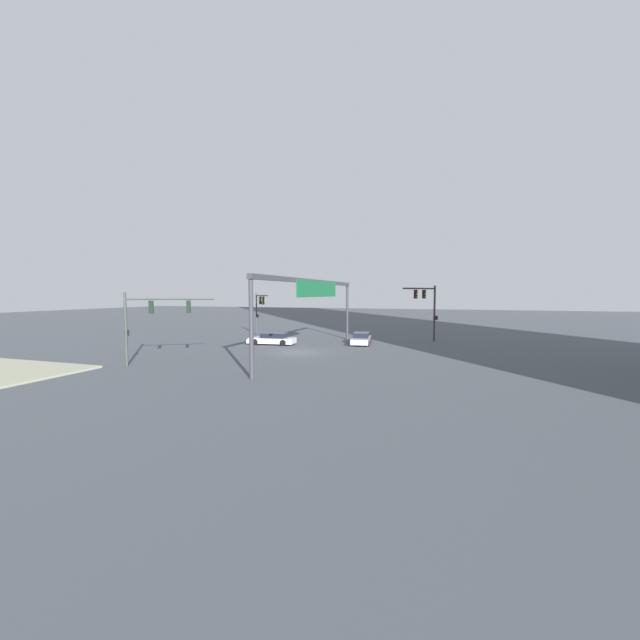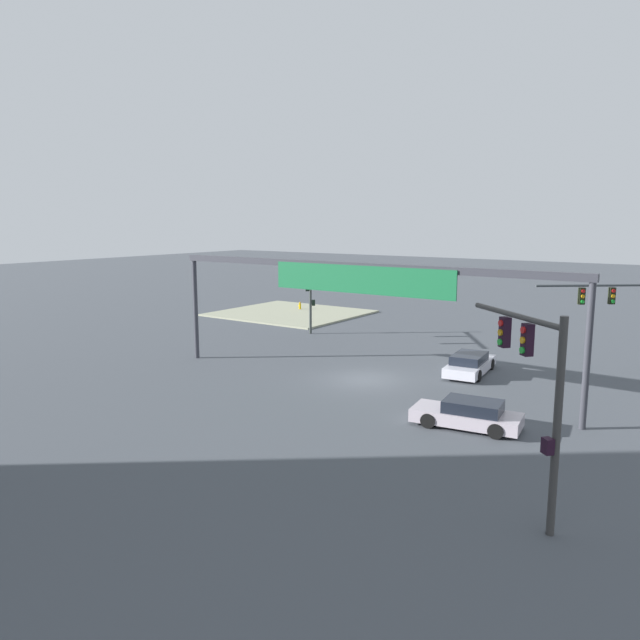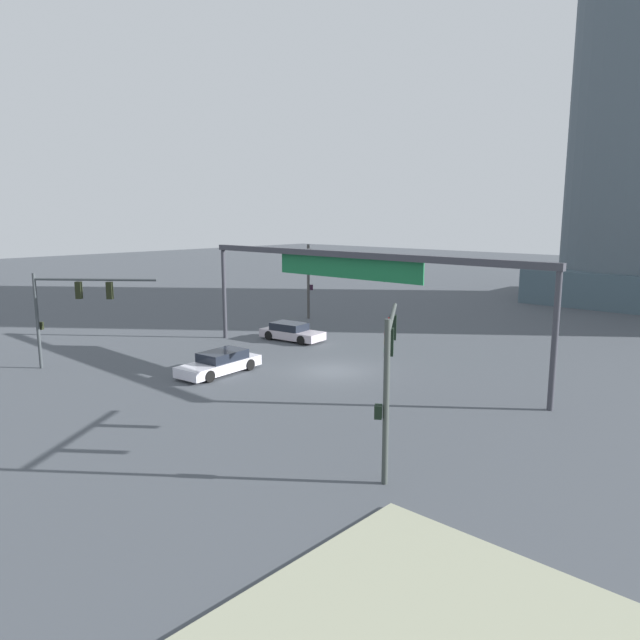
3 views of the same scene
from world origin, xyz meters
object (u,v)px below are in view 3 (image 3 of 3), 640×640
Objects in this scene: traffic_signal_cross_street at (389,358)px; sedan_car_waiting_far at (220,363)px; traffic_signal_opposite_side at (71,301)px; traffic_signal_near_corner at (310,270)px; sedan_car_approaching at (291,332)px.

traffic_signal_cross_street reaches higher than sedan_car_waiting_far.
sedan_car_waiting_far is (6.78, 4.95, -3.31)m from traffic_signal_opposite_side.
traffic_signal_near_corner is 1.23× the size of sedan_car_waiting_far.
traffic_signal_near_corner reaches higher than sedan_car_approaching.
traffic_signal_cross_street is 1.19× the size of sedan_car_approaching.
traffic_signal_near_corner reaches higher than sedan_car_waiting_far.
traffic_signal_cross_street is 1.11× the size of sedan_car_waiting_far.
traffic_signal_near_corner is 20.11m from traffic_signal_opposite_side.
traffic_signal_near_corner is 1.11× the size of traffic_signal_cross_street.
traffic_signal_opposite_side reaches higher than sedan_car_waiting_far.
sedan_car_approaching is at bearing 37.01° from traffic_signal_opposite_side.
traffic_signal_opposite_side is at bearing -59.84° from sedan_car_waiting_far.
traffic_signal_opposite_side is 20.57m from traffic_signal_cross_street.
traffic_signal_cross_street is (20.51, 1.63, -0.14)m from traffic_signal_opposite_side.
traffic_signal_cross_street is 21.06m from sedan_car_approaching.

